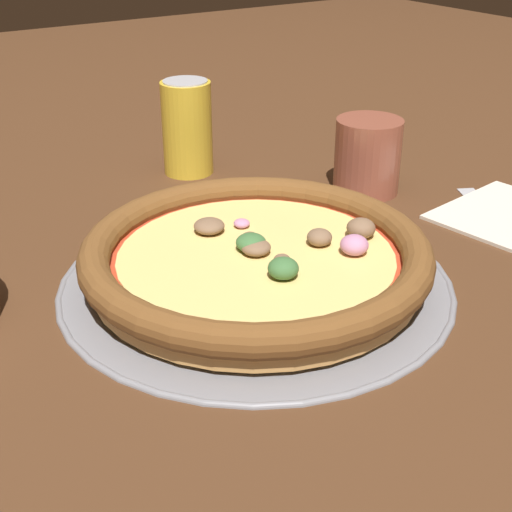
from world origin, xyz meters
TOP-DOWN VIEW (x-y plane):
  - ground_plane at (0.00, 0.00)m, footprint 3.00×3.00m
  - pizza_tray at (0.00, 0.00)m, footprint 0.38×0.38m
  - pizza at (0.00, -0.00)m, footprint 0.34×0.34m
  - drinking_cup at (0.25, 0.12)m, footprint 0.08×0.08m
  - napkin at (0.33, -0.03)m, footprint 0.18×0.16m
  - fork at (0.32, -0.01)m, footprint 0.09×0.17m
  - beverage_can at (0.09, 0.31)m, footprint 0.07×0.07m

SIDE VIEW (x-z plane):
  - ground_plane at x=0.00m, z-range 0.00..0.00m
  - fork at x=0.32m, z-range 0.00..0.00m
  - pizza_tray at x=0.00m, z-range 0.00..0.01m
  - napkin at x=0.33m, z-range 0.00..0.01m
  - pizza at x=0.00m, z-range 0.01..0.05m
  - drinking_cup at x=0.25m, z-range 0.00..0.09m
  - beverage_can at x=0.09m, z-range 0.00..0.12m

